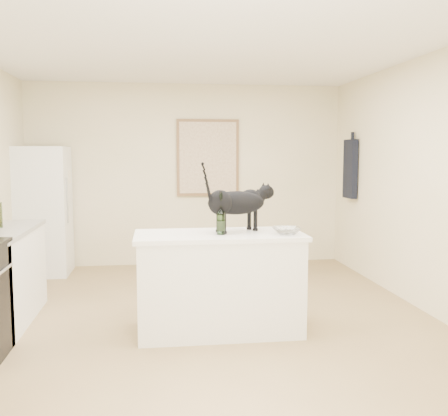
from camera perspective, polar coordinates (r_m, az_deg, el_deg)
floor at (r=4.98m, az=-1.99°, el=-12.75°), size 5.50×5.50×0.00m
ceiling at (r=4.82m, az=-2.11°, el=17.93°), size 5.50×5.50×0.00m
wall_back at (r=7.47m, az=-4.11°, el=3.67°), size 4.50×0.00×4.50m
wall_front at (r=2.02m, az=5.60°, el=-2.62°), size 4.50×0.00×4.50m
wall_right at (r=5.43m, az=22.32°, el=2.36°), size 0.00×5.50×5.50m
island_base at (r=4.68m, az=-0.53°, el=-8.50°), size 1.44×0.67×0.86m
island_top at (r=4.59m, az=-0.54°, el=-3.05°), size 1.50×0.70×0.04m
fridge at (r=7.24m, az=-19.47°, el=-0.31°), size 0.68×0.68×1.70m
artwork_frame at (r=7.46m, az=-1.80°, el=5.60°), size 0.90×0.03×1.10m
artwork_canvas at (r=7.44m, az=-1.79°, el=5.60°), size 0.82×0.00×1.02m
hanging_garment at (r=7.25m, az=13.83°, el=4.23°), size 0.08×0.34×0.80m
black_cat at (r=4.65m, az=1.34°, el=0.23°), size 0.70×0.46×0.47m
wine_bottle at (r=4.48m, az=-0.34°, el=-0.84°), size 0.09×0.09×0.34m
glass_bowl at (r=4.55m, az=6.96°, el=-2.53°), size 0.28×0.28×0.06m
fridge_paper at (r=7.22m, az=-16.79°, el=3.33°), size 0.02×0.14×0.18m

